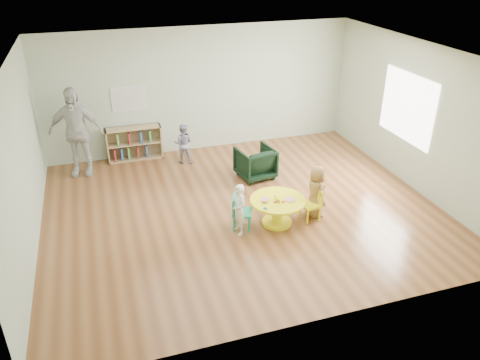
% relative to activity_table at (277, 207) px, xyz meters
% --- Properties ---
extents(room, '(7.10, 7.00, 2.80)m').
position_rel_activity_table_xyz_m(room, '(-0.42, 0.66, 1.56)').
color(room, brown).
rests_on(room, ground).
extents(activity_table, '(0.95, 0.95, 0.52)m').
position_rel_activity_table_xyz_m(activity_table, '(0.00, 0.00, 0.00)').
color(activity_table, '#FFF615').
rests_on(activity_table, ground).
extents(kid_chair_left, '(0.42, 0.42, 0.60)m').
position_rel_activity_table_xyz_m(kid_chair_left, '(-0.66, 0.07, -0.00)').
color(kid_chair_left, '#1C9F74').
rests_on(kid_chair_left, ground).
extents(kid_chair_right, '(0.35, 0.35, 0.58)m').
position_rel_activity_table_xyz_m(kid_chair_right, '(0.64, -0.04, -0.02)').
color(kid_chair_right, '#FFF615').
rests_on(kid_chair_right, ground).
extents(bookshelf, '(1.20, 0.30, 0.75)m').
position_rel_activity_table_xyz_m(bookshelf, '(-2.04, 3.52, 0.04)').
color(bookshelf, '#A3855A').
rests_on(bookshelf, ground).
extents(alphabet_poster, '(0.74, 0.01, 0.54)m').
position_rel_activity_table_xyz_m(alphabet_poster, '(-2.03, 3.64, 1.02)').
color(alphabet_poster, white).
rests_on(alphabet_poster, ground).
extents(armchair, '(0.80, 0.82, 0.65)m').
position_rel_activity_table_xyz_m(armchair, '(0.23, 1.81, -0.00)').
color(armchair, black).
rests_on(armchair, ground).
extents(child_left, '(0.28, 0.37, 0.90)m').
position_rel_activity_table_xyz_m(child_left, '(-0.72, -0.07, 0.12)').
color(child_left, white).
rests_on(child_left, ground).
extents(child_right, '(0.34, 0.49, 0.96)m').
position_rel_activity_table_xyz_m(child_right, '(0.73, 0.05, 0.15)').
color(child_right, '#F4AD1B').
rests_on(child_right, ground).
extents(toddler, '(0.52, 0.46, 0.89)m').
position_rel_activity_table_xyz_m(toddler, '(-1.03, 2.98, 0.12)').
color(toddler, '#1C1D46').
rests_on(toddler, ground).
extents(adult_caretaker, '(1.17, 0.70, 1.87)m').
position_rel_activity_table_xyz_m(adult_caretaker, '(-3.19, 3.08, 0.60)').
color(adult_caretaker, silver).
rests_on(adult_caretaker, ground).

